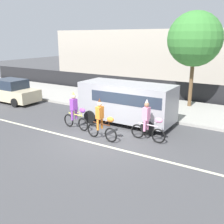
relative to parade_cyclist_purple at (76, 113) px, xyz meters
name	(u,v)px	position (x,y,z in m)	size (l,w,h in m)	color
ground_plane	(100,140)	(1.88, -0.58, -0.84)	(80.00, 80.00, 0.00)	#424244
road_centre_line	(94,143)	(1.88, -1.08, -0.84)	(36.00, 0.14, 0.01)	beige
sidewalk_curb	(156,107)	(1.88, 5.92, -0.77)	(60.00, 5.00, 0.15)	#9E9B93
fence_line	(171,90)	(1.88, 8.82, -0.14)	(40.00, 0.08, 1.40)	black
building_backdrop	(188,56)	(0.51, 17.42, 1.77)	(28.00, 8.00, 5.22)	#B2A899
parade_cyclist_purple	(76,113)	(0.00, 0.00, 0.00)	(1.72, 0.51, 1.92)	black
parade_cyclist_orange	(102,122)	(1.94, -0.53, 0.00)	(1.72, 0.50, 1.92)	black
parade_cyclist_pink	(148,123)	(3.78, 0.46, 0.00)	(1.72, 0.50, 1.92)	black
parked_van_grey	(128,100)	(1.84, 2.12, 0.44)	(5.00, 2.22, 2.18)	#99999E
parked_car_beige	(12,91)	(-7.50, 2.04, -0.06)	(4.10, 1.92, 1.64)	beige
street_tree_near_lamp	(195,39)	(3.74, 7.09, 3.53)	(3.37, 3.37, 5.92)	brown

